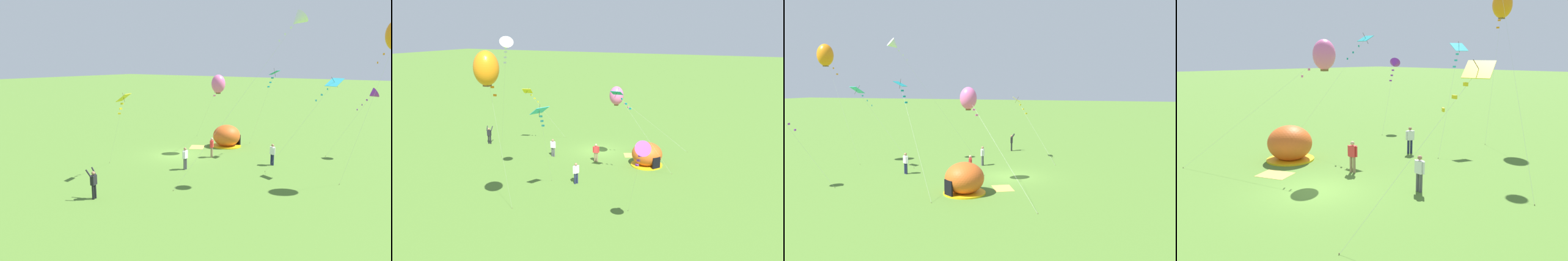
% 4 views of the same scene
% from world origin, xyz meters
% --- Properties ---
extents(ground_plane, '(300.00, 300.00, 0.00)m').
position_xyz_m(ground_plane, '(0.00, 0.00, 0.00)').
color(ground_plane, '#517A2D').
extents(popup_tent, '(2.81, 2.81, 2.10)m').
position_xyz_m(popup_tent, '(-5.49, 1.94, 1.00)').
color(popup_tent, '#D8591E').
rests_on(popup_tent, ground).
extents(picnic_blanket, '(2.10, 1.91, 0.01)m').
position_xyz_m(picnic_blanket, '(-3.53, -0.19, 0.01)').
color(picnic_blanket, gold).
rests_on(picnic_blanket, ground).
extents(person_center_field, '(0.39, 0.53, 1.72)m').
position_xyz_m(person_center_field, '(-1.61, 8.33, 0.96)').
color(person_center_field, '#1E2347').
rests_on(person_center_field, ground).
extents(person_flying_kite, '(0.69, 0.56, 1.89)m').
position_xyz_m(person_flying_kite, '(11.52, 2.48, 1.00)').
color(person_flying_kite, black).
rests_on(person_flying_kite, ground).
extents(person_watching_sky, '(0.57, 0.34, 1.72)m').
position_xyz_m(person_watching_sky, '(-1.02, 3.02, 0.96)').
color(person_watching_sky, '#8C7251').
rests_on(person_watching_sky, ground).
extents(person_with_toddler, '(0.59, 0.25, 1.72)m').
position_xyz_m(person_with_toddler, '(3.31, 3.33, 0.96)').
color(person_with_toddler, '#4C4C51').
rests_on(person_with_toddler, ground).
extents(kite_yellow, '(2.73, 4.51, 6.03)m').
position_xyz_m(kite_yellow, '(7.32, 0.95, 5.50)').
color(kite_yellow, silver).
rests_on(kite_yellow, ground).
extents(kite_purple, '(2.33, 3.75, 5.99)m').
position_xyz_m(kite_purple, '(-8.54, 14.15, 5.43)').
color(kite_purple, silver).
rests_on(kite_purple, ground).
extents(kite_pink, '(6.00, 6.53, 7.01)m').
position_xyz_m(kite_pink, '(-2.74, 2.58, 6.20)').
color(kite_pink, silver).
rests_on(kite_pink, ground).
extents(kite_teal, '(4.04, 4.31, 7.59)m').
position_xyz_m(kite_teal, '(-4.60, 6.91, 6.92)').
color(kite_teal, silver).
rests_on(kite_teal, ground).
extents(kite_white, '(6.26, 6.51, 11.33)m').
position_xyz_m(kite_white, '(2.23, 11.27, 10.70)').
color(kite_white, silver).
rests_on(kite_white, ground).
extents(kite_cyan, '(2.30, 4.85, 7.11)m').
position_xyz_m(kite_cyan, '(-1.22, 12.69, 6.53)').
color(kite_cyan, silver).
rests_on(kite_cyan, ground).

